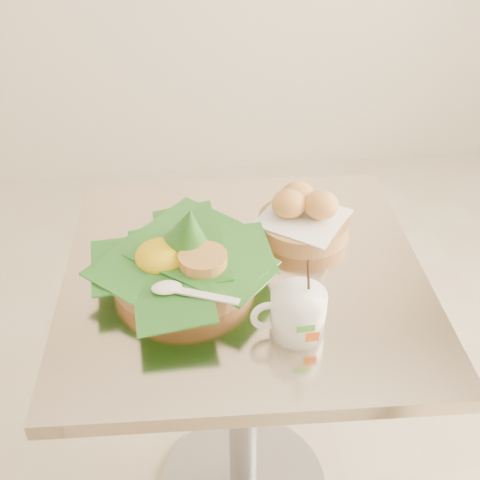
{
  "coord_description": "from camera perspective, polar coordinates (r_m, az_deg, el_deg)",
  "views": [
    {
      "loc": [
        0.04,
        -0.9,
        1.48
      ],
      "look_at": [
        0.16,
        0.02,
        0.82
      ],
      "focal_mm": 45.0,
      "sensor_mm": 36.0,
      "label": 1
    }
  ],
  "objects": [
    {
      "name": "rice_basket",
      "position": [
        1.14,
        -5.46,
        -1.75
      ],
      "size": [
        0.34,
        0.34,
        0.17
      ],
      "rotation": [
        0.0,
        0.0,
        -0.1
      ],
      "color": "tan",
      "rests_on": "cafe_table"
    },
    {
      "name": "bread_basket",
      "position": [
        1.27,
        5.97,
        2.26
      ],
      "size": [
        0.23,
        0.23,
        0.1
      ],
      "rotation": [
        0.0,
        0.0,
        0.15
      ],
      "color": "tan",
      "rests_on": "cafe_table"
    },
    {
      "name": "coffee_mug",
      "position": [
        1.03,
        5.38,
        -6.81
      ],
      "size": [
        0.13,
        0.1,
        0.16
      ],
      "rotation": [
        0.0,
        0.0,
        0.05
      ],
      "color": "white",
      "rests_on": "cafe_table"
    },
    {
      "name": "cafe_table",
      "position": [
        1.33,
        0.36,
        -10.25
      ],
      "size": [
        0.74,
        0.74,
        0.75
      ],
      "rotation": [
        0.0,
        0.0,
        -0.05
      ],
      "color": "gray",
      "rests_on": "floor"
    }
  ]
}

